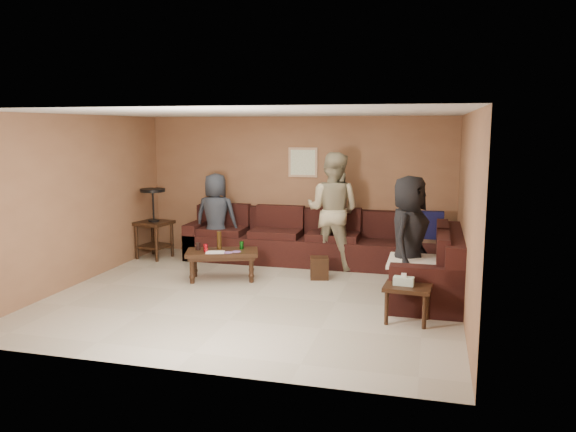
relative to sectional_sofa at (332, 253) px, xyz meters
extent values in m
plane|color=#B9B29D|center=(-0.81, -1.52, -0.33)|extent=(5.50, 5.50, 0.00)
cube|color=beige|center=(-0.81, -1.52, 2.12)|extent=(5.50, 5.00, 0.10)
cube|color=#895F41|center=(-0.81, 0.98, 0.92)|extent=(5.50, 0.10, 2.50)
cube|color=#895F41|center=(-0.81, -4.02, 0.92)|extent=(5.50, 0.10, 2.50)
cube|color=#895F41|center=(-3.56, -1.52, 0.92)|extent=(0.10, 5.00, 2.50)
cube|color=#895F41|center=(1.94, -1.52, 0.92)|extent=(0.10, 5.00, 2.50)
cube|color=black|center=(-0.81, 0.53, -0.10)|extent=(3.70, 0.90, 0.45)
cube|color=black|center=(-0.81, 0.86, 0.35)|extent=(3.70, 0.24, 0.45)
cube|color=black|center=(-2.54, 0.53, -0.01)|extent=(0.24, 0.90, 0.63)
cube|color=black|center=(1.49, -0.92, -0.10)|extent=(0.90, 2.00, 0.45)
cube|color=black|center=(1.82, -0.92, 0.35)|extent=(0.24, 2.00, 0.45)
cube|color=black|center=(1.49, -1.80, -0.01)|extent=(0.90, 0.24, 0.63)
cube|color=#13133D|center=(1.49, 0.53, 0.42)|extent=(0.45, 0.14, 0.45)
cube|color=white|center=(1.49, -1.37, 0.25)|extent=(1.00, 0.85, 0.04)
cube|color=black|center=(-1.56, -0.84, 0.10)|extent=(1.20, 0.85, 0.06)
cube|color=black|center=(-1.56, -0.84, 0.04)|extent=(1.10, 0.75, 0.05)
cylinder|color=black|center=(-1.92, -1.16, -0.13)|extent=(0.07, 0.07, 0.39)
cylinder|color=black|center=(-1.08, -0.89, -0.13)|extent=(0.07, 0.07, 0.39)
cylinder|color=black|center=(-2.04, -0.79, -0.13)|extent=(0.07, 0.07, 0.39)
cylinder|color=black|center=(-1.20, -0.52, -0.13)|extent=(0.07, 0.07, 0.39)
cylinder|color=red|center=(-1.78, -0.96, 0.19)|extent=(0.07, 0.07, 0.12)
cylinder|color=#126A18|center=(-1.31, -0.65, 0.19)|extent=(0.07, 0.07, 0.12)
cylinder|color=#31200B|center=(-1.64, -0.74, 0.27)|extent=(0.07, 0.07, 0.28)
cylinder|color=black|center=(-1.94, -0.88, 0.18)|extent=(0.08, 0.08, 0.11)
cube|color=silver|center=(-1.61, -0.98, 0.13)|extent=(0.33, 0.30, 0.00)
cylinder|color=#BB4280|center=(-1.42, -0.95, 0.13)|extent=(0.14, 0.14, 0.01)
cylinder|color=#BB4280|center=(-1.32, -0.87, 0.13)|extent=(0.14, 0.14, 0.01)
cube|color=black|center=(-3.25, 0.21, 0.31)|extent=(0.64, 0.64, 0.05)
cube|color=black|center=(-3.25, 0.21, -0.11)|extent=(0.56, 0.56, 0.03)
cylinder|color=black|center=(-3.51, 0.04, -0.01)|extent=(0.05, 0.05, 0.63)
cylinder|color=black|center=(-3.08, -0.05, -0.01)|extent=(0.05, 0.05, 0.63)
cylinder|color=black|center=(-3.42, 0.46, -0.01)|extent=(0.05, 0.05, 0.63)
cylinder|color=black|center=(-3.00, 0.38, -0.01)|extent=(0.05, 0.05, 0.63)
cylinder|color=black|center=(-3.25, 0.21, 0.35)|extent=(0.20, 0.20, 0.03)
cylinder|color=black|center=(-3.25, 0.21, 0.63)|extent=(0.03, 0.03, 0.52)
cylinder|color=black|center=(-3.25, 0.21, 0.89)|extent=(0.44, 0.44, 0.05)
cube|color=black|center=(1.27, -2.07, 0.10)|extent=(0.58, 0.49, 0.05)
cylinder|color=black|center=(1.04, -2.22, -0.11)|extent=(0.05, 0.05, 0.43)
cylinder|color=black|center=(1.48, -2.26, -0.11)|extent=(0.05, 0.05, 0.43)
cylinder|color=black|center=(1.07, -1.89, -0.11)|extent=(0.05, 0.05, 0.43)
cylinder|color=black|center=(1.51, -1.92, -0.11)|extent=(0.05, 0.05, 0.43)
cube|color=white|center=(1.22, -2.07, 0.18)|extent=(0.25, 0.14, 0.10)
cube|color=silver|center=(1.22, -2.07, 0.25)|extent=(0.06, 0.04, 0.05)
cube|color=black|center=(-0.13, -0.41, -0.16)|extent=(0.33, 0.33, 0.33)
cube|color=tan|center=(-0.71, 0.96, 1.37)|extent=(0.52, 0.03, 0.52)
cube|color=white|center=(-0.71, 0.95, 1.37)|extent=(0.44, 0.01, 0.44)
imported|color=#292F39|center=(-2.11, 0.32, 0.44)|extent=(0.78, 0.54, 1.53)
imported|color=tan|center=(-0.06, 0.35, 0.63)|extent=(1.05, 0.89, 1.91)
imported|color=black|center=(1.23, -1.15, 0.52)|extent=(0.74, 0.94, 1.69)
camera|label=1|loc=(1.52, -8.68, 1.99)|focal=35.00mm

